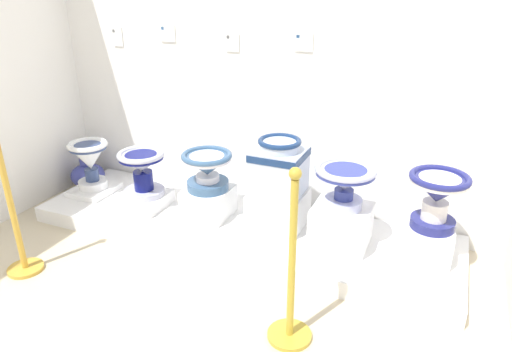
# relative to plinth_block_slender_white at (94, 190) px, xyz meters

# --- Properties ---
(wall_back) EXTENTS (3.89, 0.06, 3.02)m
(wall_back) POSITION_rel_plinth_block_slender_white_xyz_m (1.36, 0.53, 1.37)
(wall_back) COLOR white
(wall_back) RESTS_ON ground_plane
(display_platform) EXTENTS (3.21, 0.90, 0.12)m
(display_platform) POSITION_rel_plinth_block_slender_white_xyz_m (1.36, 0.03, -0.08)
(display_platform) COLOR white
(display_platform) RESTS_ON ground_plane
(plinth_block_slender_white) EXTENTS (0.33, 0.36, 0.05)m
(plinth_block_slender_white) POSITION_rel_plinth_block_slender_white_xyz_m (0.00, 0.00, 0.00)
(plinth_block_slender_white) COLOR white
(plinth_block_slender_white) RESTS_ON display_platform
(antique_toilet_slender_white) EXTENTS (0.32, 0.32, 0.41)m
(antique_toilet_slender_white) POSITION_rel_plinth_block_slender_white_xyz_m (0.00, 0.00, 0.29)
(antique_toilet_slender_white) COLOR white
(antique_toilet_slender_white) RESTS_ON plinth_block_slender_white
(plinth_block_squat_floral) EXTENTS (0.33, 0.36, 0.10)m
(plinth_block_squat_floral) POSITION_rel_plinth_block_slender_white_xyz_m (0.56, -0.04, 0.03)
(plinth_block_squat_floral) COLOR white
(plinth_block_squat_floral) RESTS_ON display_platform
(antique_toilet_squat_floral) EXTENTS (0.36, 0.36, 0.36)m
(antique_toilet_squat_floral) POSITION_rel_plinth_block_slender_white_xyz_m (0.56, -0.04, 0.32)
(antique_toilet_squat_floral) COLOR silver
(antique_toilet_squat_floral) RESTS_ON plinth_block_squat_floral
(plinth_block_central_ornate) EXTENTS (0.33, 0.34, 0.22)m
(plinth_block_central_ornate) POSITION_rel_plinth_block_slender_white_xyz_m (1.10, 0.03, 0.09)
(plinth_block_central_ornate) COLOR white
(plinth_block_central_ornate) RESTS_ON display_platform
(antique_toilet_central_ornate) EXTENTS (0.38, 0.38, 0.29)m
(antique_toilet_central_ornate) POSITION_rel_plinth_block_slender_white_xyz_m (1.10, 0.03, 0.38)
(antique_toilet_central_ornate) COLOR #395B83
(antique_toilet_central_ornate) RESTS_ON plinth_block_central_ornate
(plinth_block_tall_cobalt) EXTENTS (0.39, 0.39, 0.26)m
(plinth_block_tall_cobalt) POSITION_rel_plinth_block_slender_white_xyz_m (1.65, 0.10, 0.11)
(plinth_block_tall_cobalt) COLOR white
(plinth_block_tall_cobalt) RESTS_ON display_platform
(antique_toilet_tall_cobalt) EXTENTS (0.36, 0.34, 0.41)m
(antique_toilet_tall_cobalt) POSITION_rel_plinth_block_slender_white_xyz_m (1.65, 0.10, 0.45)
(antique_toilet_tall_cobalt) COLOR silver
(antique_toilet_tall_cobalt) RESTS_ON plinth_block_tall_cobalt
(plinth_block_rightmost) EXTENTS (0.38, 0.35, 0.28)m
(plinth_block_rightmost) POSITION_rel_plinth_block_slender_white_xyz_m (2.14, 0.03, 0.11)
(plinth_block_rightmost) COLOR white
(plinth_block_rightmost) RESTS_ON display_platform
(antique_toilet_rightmost) EXTENTS (0.41, 0.41, 0.30)m
(antique_toilet_rightmost) POSITION_rel_plinth_block_slender_white_xyz_m (2.14, 0.03, 0.46)
(antique_toilet_rightmost) COLOR #B3B8E4
(antique_toilet_rightmost) RESTS_ON plinth_block_rightmost
(plinth_block_broad_patterned) EXTENTS (0.30, 0.29, 0.22)m
(plinth_block_broad_patterned) POSITION_rel_plinth_block_slender_white_xyz_m (2.71, 0.08, 0.09)
(plinth_block_broad_patterned) COLOR white
(plinth_block_broad_patterned) RESTS_ON display_platform
(antique_toilet_broad_patterned) EXTENTS (0.37, 0.37, 0.37)m
(antique_toilet_broad_patterned) POSITION_rel_plinth_block_slender_white_xyz_m (2.71, 0.08, 0.44)
(antique_toilet_broad_patterned) COLOR navy
(antique_toilet_broad_patterned) RESTS_ON plinth_block_broad_patterned
(info_placard_first) EXTENTS (0.10, 0.01, 0.15)m
(info_placard_first) POSITION_rel_plinth_block_slender_white_xyz_m (0.03, 0.49, 1.22)
(info_placard_first) COLOR white
(info_placard_second) EXTENTS (0.14, 0.01, 0.13)m
(info_placard_second) POSITION_rel_plinth_block_slender_white_xyz_m (0.53, 0.49, 1.27)
(info_placard_second) COLOR white
(info_placard_third) EXTENTS (0.11, 0.01, 0.13)m
(info_placard_third) POSITION_rel_plinth_block_slender_white_xyz_m (1.11, 0.49, 1.22)
(info_placard_third) COLOR white
(info_placard_fourth) EXTENTS (0.14, 0.01, 0.13)m
(info_placard_fourth) POSITION_rel_plinth_block_slender_white_xyz_m (1.67, 0.49, 1.25)
(info_placard_fourth) COLOR white
(decorative_vase_spare) EXTENTS (0.31, 0.31, 0.40)m
(decorative_vase_spare) POSITION_rel_plinth_block_slender_white_xyz_m (-0.28, 0.24, 0.01)
(decorative_vase_spare) COLOR white
(decorative_vase_spare) RESTS_ON ground_plane
(stanchion_post_near_left) EXTENTS (0.23, 0.23, 1.06)m
(stanchion_post_near_left) POSITION_rel_plinth_block_slender_white_xyz_m (0.23, -0.96, 0.20)
(stanchion_post_near_left) COLOR gold
(stanchion_post_near_left) RESTS_ON ground_plane
(stanchion_post_near_right) EXTENTS (0.25, 0.25, 1.01)m
(stanchion_post_near_right) POSITION_rel_plinth_block_slender_white_xyz_m (2.08, -0.85, 0.17)
(stanchion_post_near_right) COLOR gold
(stanchion_post_near_right) RESTS_ON ground_plane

